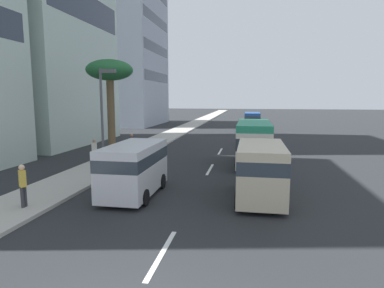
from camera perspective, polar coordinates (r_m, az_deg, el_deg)
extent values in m
plane|color=#26282B|center=(37.03, 6.15, 0.92)|extent=(198.00, 198.00, 0.00)
cube|color=#B2ADA3|center=(38.14, -4.46, 1.27)|extent=(162.00, 3.09, 0.15)
cube|color=silver|center=(10.26, -5.23, -18.36)|extent=(3.20, 0.16, 0.01)
cube|color=silver|center=(21.16, 3.12, -4.40)|extent=(3.20, 0.16, 0.01)
cube|color=silver|center=(28.22, 4.90, -1.27)|extent=(3.20, 0.16, 0.01)
cube|color=beige|center=(15.00, 11.82, -4.48)|extent=(4.62, 2.00, 2.31)
cube|color=#2D3842|center=(14.90, 11.88, -2.57)|extent=(4.63, 2.01, 0.56)
cylinder|color=black|center=(16.58, 8.27, -6.73)|extent=(0.72, 0.24, 0.72)
cylinder|color=black|center=(16.64, 14.88, -6.87)|extent=(0.72, 0.24, 0.72)
cylinder|color=black|center=(13.92, 7.90, -9.61)|extent=(0.72, 0.24, 0.72)
cylinder|color=black|center=(13.99, 15.82, -9.76)|extent=(0.72, 0.24, 0.72)
cube|color=silver|center=(15.62, -9.98, -4.10)|extent=(4.65, 1.98, 2.23)
cube|color=#2D3842|center=(15.53, -10.03, -2.33)|extent=(4.66, 1.98, 0.53)
cylinder|color=black|center=(14.28, -8.23, -9.16)|extent=(0.72, 0.24, 0.72)
cylinder|color=black|center=(14.96, -15.16, -8.56)|extent=(0.72, 0.24, 0.72)
cylinder|color=black|center=(16.85, -5.25, -6.44)|extent=(0.72, 0.24, 0.72)
cylinder|color=black|center=(17.43, -11.25, -6.07)|extent=(0.72, 0.24, 0.72)
cube|color=silver|center=(22.74, 10.62, -0.18)|extent=(6.50, 2.16, 2.26)
cube|color=#268C66|center=(22.59, 10.71, 3.20)|extent=(6.50, 2.16, 0.43)
cube|color=#28333D|center=(22.68, 10.65, 0.89)|extent=(6.51, 2.16, 0.75)
cylinder|color=black|center=(24.76, 8.16, -1.67)|extent=(0.84, 0.26, 0.84)
cylinder|color=black|center=(24.78, 12.90, -1.78)|extent=(0.84, 0.26, 0.84)
cylinder|color=black|center=(21.06, 7.80, -3.38)|extent=(0.84, 0.26, 0.84)
cylinder|color=black|center=(21.08, 13.39, -3.51)|extent=(0.84, 0.26, 0.84)
cube|color=white|center=(31.33, 11.53, 0.61)|extent=(4.13, 1.88, 0.84)
cube|color=#38424C|center=(31.03, 11.58, 1.96)|extent=(2.27, 1.73, 0.69)
cylinder|color=black|center=(32.62, 9.94, 0.45)|extent=(0.64, 0.22, 0.64)
cylinder|color=black|center=(32.67, 12.98, 0.38)|extent=(0.64, 0.22, 0.64)
cylinder|color=black|center=(30.09, 9.92, -0.18)|extent=(0.64, 0.22, 0.64)
cylinder|color=black|center=(30.13, 13.22, -0.26)|extent=(0.64, 0.22, 0.64)
cube|color=#1E478C|center=(45.48, 10.40, 3.89)|extent=(4.99, 2.03, 2.34)
cube|color=#2D3842|center=(45.45, 10.41, 4.54)|extent=(5.00, 2.03, 0.56)
cylinder|color=black|center=(47.06, 9.19, 2.82)|extent=(0.72, 0.24, 0.72)
cylinder|color=black|center=(47.07, 11.53, 2.77)|extent=(0.72, 0.24, 0.72)
cylinder|color=black|center=(44.08, 9.12, 2.48)|extent=(0.72, 0.24, 0.72)
cylinder|color=black|center=(44.09, 11.63, 2.41)|extent=(0.72, 0.24, 0.72)
cylinder|color=#333338|center=(15.08, -27.31, -8.21)|extent=(0.14, 0.14, 0.85)
cylinder|color=#333338|center=(15.20, -26.94, -8.06)|extent=(0.14, 0.14, 0.85)
cube|color=gold|center=(14.95, -27.31, -5.32)|extent=(0.37, 0.39, 0.68)
sphere|color=beige|center=(14.86, -27.43, -3.62)|extent=(0.23, 0.23, 0.23)
cylinder|color=red|center=(24.88, -10.40, -1.31)|extent=(0.14, 0.14, 0.85)
cylinder|color=red|center=(25.03, -10.27, -1.26)|extent=(0.14, 0.14, 0.85)
cube|color=#333338|center=(24.85, -10.38, 0.44)|extent=(0.39, 0.36, 0.67)
sphere|color=#9E7251|center=(24.79, -10.40, 1.47)|extent=(0.23, 0.23, 0.23)
cylinder|color=#333338|center=(23.38, -16.60, -2.21)|extent=(0.14, 0.14, 0.78)
cylinder|color=#333338|center=(23.52, -16.42, -2.14)|extent=(0.14, 0.14, 0.78)
cube|color=beige|center=(23.34, -16.58, -0.48)|extent=(0.29, 0.36, 0.62)
sphere|color=#9E7251|center=(23.28, -16.62, 0.52)|extent=(0.21, 0.21, 0.21)
cylinder|color=brown|center=(25.65, -13.83, 4.57)|extent=(0.56, 0.56, 5.92)
ellipsoid|color=#236033|center=(25.68, -14.09, 12.33)|extent=(3.43, 3.43, 1.54)
cylinder|color=#4C4C51|center=(19.59, -15.30, 3.68)|extent=(0.14, 0.14, 6.04)
cube|color=#4C4C51|center=(19.41, -14.39, 12.15)|extent=(0.24, 0.90, 0.20)
cube|color=#2D3847|center=(34.94, -17.75, 21.49)|extent=(12.90, 0.08, 2.69)
cube|color=#99A3B2|center=(59.02, -12.18, 18.82)|extent=(15.00, 12.24, 31.52)
cube|color=#2D3847|center=(56.07, -6.05, 11.46)|extent=(13.80, 0.08, 1.58)
cube|color=#2D3847|center=(56.53, -6.12, 16.06)|extent=(13.80, 0.08, 1.58)
cube|color=#2D3847|center=(57.34, -6.19, 20.56)|extent=(13.80, 0.08, 1.58)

